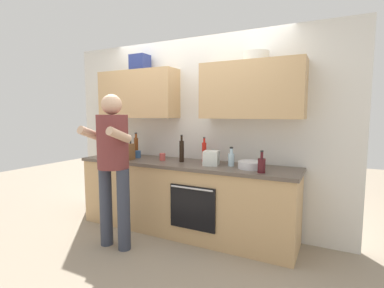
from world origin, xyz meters
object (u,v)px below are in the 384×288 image
object	(u,v)px
bottle_oil	(102,147)
mixing_bowl	(251,165)
bottle_water	(231,159)
person_standing	(113,158)
cup_tea	(138,154)
knife_block	(129,152)
grocery_bag_produce	(211,158)
cup_ceramic	(162,157)
bottle_vinegar	(136,146)
bottle_hotsauce	(204,151)
cup_coffee	(122,152)
bottle_soy	(182,151)
bottle_soda	(129,152)
bottle_wine	(262,165)

from	to	relation	value
bottle_oil	mixing_bowl	size ratio (longest dim) A/B	1.12
bottle_water	person_standing	bearing A→B (deg)	-145.38
cup_tea	knife_block	size ratio (longest dim) A/B	0.36
bottle_oil	cup_tea	bearing A→B (deg)	17.17
grocery_bag_produce	bottle_water	bearing A→B (deg)	12.00
cup_ceramic	mixing_bowl	distance (m)	1.18
person_standing	knife_block	world-z (taller)	person_standing
person_standing	bottle_vinegar	size ratio (longest dim) A/B	5.04
cup_tea	grocery_bag_produce	xyz separation A→B (m)	(1.13, -0.06, 0.04)
cup_ceramic	grocery_bag_produce	size ratio (longest dim) A/B	0.48
bottle_hotsauce	cup_coffee	xyz separation A→B (m)	(-1.33, -0.02, -0.08)
person_standing	bottle_soy	xyz separation A→B (m)	(0.45, 0.75, 0.02)
cup_tea	mixing_bowl	size ratio (longest dim) A/B	0.34
knife_block	cup_ceramic	bearing A→B (deg)	20.11
bottle_soda	cup_coffee	distance (m)	0.35
cup_tea	bottle_soy	bearing A→B (deg)	-1.72
bottle_water	bottle_soda	distance (m)	1.45
bottle_hotsauce	grocery_bag_produce	bearing A→B (deg)	-46.44
person_standing	cup_ceramic	bearing A→B (deg)	77.03
bottle_soy	cup_tea	size ratio (longest dim) A/B	3.53
person_standing	grocery_bag_produce	distance (m)	1.13
bottle_wine	cup_coffee	distance (m)	2.18
knife_block	bottle_vinegar	bearing A→B (deg)	109.26
bottle_soda	cup_ceramic	xyz separation A→B (m)	(0.51, 0.04, -0.03)
bottle_oil	knife_block	bearing A→B (deg)	-4.15
bottle_vinegar	grocery_bag_produce	bearing A→B (deg)	-6.72
person_standing	cup_tea	distance (m)	0.82
cup_coffee	grocery_bag_produce	bearing A→B (deg)	-6.39
knife_block	grocery_bag_produce	xyz separation A→B (m)	(1.13, 0.13, -0.02)
cup_tea	mixing_bowl	bearing A→B (deg)	-2.15
bottle_soy	bottle_oil	bearing A→B (deg)	-173.69
bottle_hotsauce	bottle_oil	bearing A→B (deg)	-169.06
bottle_vinegar	cup_ceramic	size ratio (longest dim) A/B	3.63
cup_tea	bottle_hotsauce	bearing A→B (deg)	7.54
cup_coffee	bottle_soy	bearing A→B (deg)	-6.79
bottle_soy	bottle_hotsauce	bearing A→B (deg)	31.08
cup_coffee	bottle_oil	bearing A→B (deg)	-115.52
bottle_oil	bottle_vinegar	bearing A→B (deg)	29.94
cup_ceramic	grocery_bag_produce	distance (m)	0.70
mixing_bowl	cup_ceramic	bearing A→B (deg)	178.87
bottle_oil	bottle_vinegar	xyz separation A→B (m)	(0.41, 0.24, 0.01)
person_standing	bottle_oil	bearing A→B (deg)	141.05
cup_tea	cup_coffee	distance (m)	0.39
bottle_oil	mixing_bowl	bearing A→B (deg)	2.57
person_standing	bottle_wine	xyz separation A→B (m)	(1.51, 0.54, -0.04)
cup_ceramic	cup_coffee	world-z (taller)	cup_ceramic
bottle_wine	cup_coffee	bearing A→B (deg)	170.91
bottle_soda	cup_ceramic	bearing A→B (deg)	4.34
bottle_oil	grocery_bag_produce	distance (m)	1.64
grocery_bag_produce	knife_block	bearing A→B (deg)	-173.35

